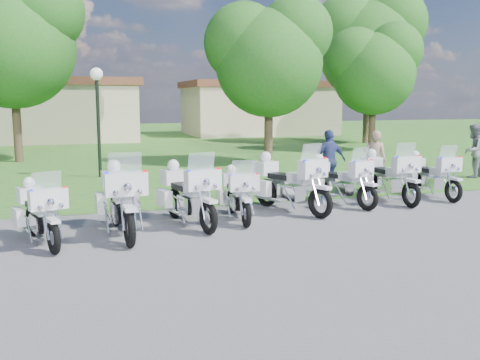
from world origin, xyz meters
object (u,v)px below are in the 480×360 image
object	(u,v)px
bystander_c	(329,161)
motorcycle_3	(237,193)
motorcycle_5	(338,180)
motorcycle_0	(39,212)
motorcycle_2	(187,193)
motorcycle_4	(288,182)
lamp_post	(97,94)
motorcycle_6	(387,176)
bystander_b	(473,151)
motorcycle_1	(120,198)
bystander_a	(375,161)
motorcycle_7	(430,174)

from	to	relation	value
bystander_c	motorcycle_3	bearing A→B (deg)	30.92
motorcycle_5	bystander_c	distance (m)	1.92
motorcycle_0	motorcycle_2	size ratio (longest dim) A/B	0.87
motorcycle_3	motorcycle_4	bearing A→B (deg)	-158.06
motorcycle_2	lamp_post	size ratio (longest dim) A/B	0.64
motorcycle_6	bystander_c	bearing A→B (deg)	-65.89
lamp_post	bystander_b	world-z (taller)	lamp_post
motorcycle_1	bystander_a	bearing A→B (deg)	-161.78
motorcycle_4	motorcycle_7	xyz separation A→B (m)	(4.62, 0.63, -0.09)
motorcycle_6	motorcycle_4	bearing A→B (deg)	5.01
motorcycle_0	motorcycle_2	world-z (taller)	motorcycle_2
motorcycle_1	motorcycle_4	size ratio (longest dim) A/B	1.08
bystander_a	lamp_post	bearing A→B (deg)	5.06
bystander_a	bystander_b	distance (m)	4.93
motorcycle_3	bystander_b	world-z (taller)	bystander_b
motorcycle_2	motorcycle_6	bearing A→B (deg)	178.59
motorcycle_0	motorcycle_5	bearing A→B (deg)	176.26
motorcycle_6	bystander_c	distance (m)	1.94
motorcycle_1	motorcycle_7	distance (m)	8.91
motorcycle_3	motorcycle_4	world-z (taller)	motorcycle_4
motorcycle_1	motorcycle_4	distance (m)	4.26
lamp_post	bystander_b	bearing A→B (deg)	-17.91
motorcycle_3	motorcycle_1	bearing A→B (deg)	17.61
motorcycle_4	bystander_c	xyz separation A→B (m)	(2.22, 2.16, 0.20)
motorcycle_0	bystander_c	bearing A→B (deg)	-173.06
motorcycle_6	bystander_b	bearing A→B (deg)	-154.80
motorcycle_7	lamp_post	distance (m)	11.26
motorcycle_4	bystander_c	distance (m)	3.10
motorcycle_0	lamp_post	bearing A→B (deg)	-117.18
bystander_c	motorcycle_2	bearing A→B (deg)	25.38
bystander_c	motorcycle_6	bearing A→B (deg)	112.79
motorcycle_0	motorcycle_3	distance (m)	4.33
motorcycle_0	bystander_c	world-z (taller)	bystander_c
bystander_b	motorcycle_5	bearing A→B (deg)	-2.79
motorcycle_5	bystander_b	bearing A→B (deg)	-176.41
motorcycle_2	motorcycle_5	size ratio (longest dim) A/B	1.10
motorcycle_2	motorcycle_5	xyz separation A→B (m)	(4.23, 1.01, -0.04)
motorcycle_1	motorcycle_0	bearing A→B (deg)	6.97
motorcycle_1	motorcycle_5	distance (m)	5.89
motorcycle_5	motorcycle_7	bearing A→B (deg)	165.02
motorcycle_1	bystander_b	world-z (taller)	bystander_b
motorcycle_1	motorcycle_6	bearing A→B (deg)	-171.27
motorcycle_6	lamp_post	world-z (taller)	lamp_post
motorcycle_2	motorcycle_7	size ratio (longest dim) A/B	1.08
motorcycle_3	bystander_b	size ratio (longest dim) A/B	1.14
bystander_a	motorcycle_4	bearing A→B (deg)	68.30
motorcycle_3	bystander_a	xyz separation A→B (m)	(5.08, 2.42, 0.31)
motorcycle_5	bystander_c	world-z (taller)	bystander_c
motorcycle_2	bystander_a	world-z (taller)	bystander_a
motorcycle_3	bystander_c	xyz separation A→B (m)	(3.65, 2.61, 0.32)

